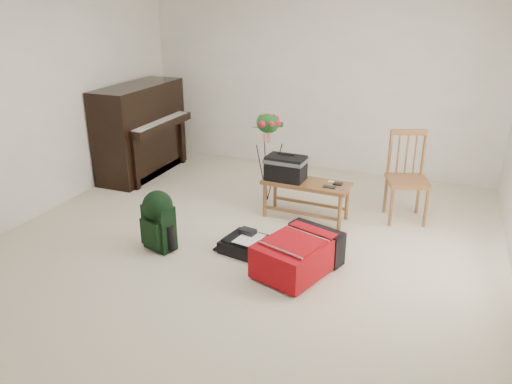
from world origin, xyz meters
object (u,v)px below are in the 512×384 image
at_px(piano, 142,132).
at_px(green_backpack, 158,218).
at_px(bench, 292,173).
at_px(flower_stand, 267,157).
at_px(dining_chair, 408,178).
at_px(black_duffel, 249,245).
at_px(red_suitcase, 299,252).

bearing_deg(piano, green_backpack, -52.97).
xyz_separation_m(piano, bench, (2.41, -0.66, -0.07)).
relative_size(green_backpack, flower_stand, 0.54).
distance_m(green_backpack, flower_stand, 1.69).
xyz_separation_m(dining_chair, black_duffel, (-1.34, -1.39, -0.41)).
xyz_separation_m(bench, red_suitcase, (0.44, -1.10, -0.35)).
bearing_deg(bench, green_backpack, -125.83).
relative_size(red_suitcase, flower_stand, 0.81).
distance_m(dining_chair, red_suitcase, 1.74).
bearing_deg(black_duffel, piano, 154.46).
xyz_separation_m(piano, black_duffel, (2.29, -1.63, -0.52)).
distance_m(bench, flower_stand, 0.54).
relative_size(black_duffel, flower_stand, 0.49).
relative_size(piano, dining_chair, 1.50).
bearing_deg(bench, black_duffel, -94.80).
bearing_deg(red_suitcase, flower_stand, 139.29).
xyz_separation_m(black_duffel, flower_stand, (-0.29, 1.31, 0.48)).
bearing_deg(green_backpack, flower_stand, 87.28).
bearing_deg(bench, flower_stand, 143.66).
height_order(bench, green_backpack, bench).
xyz_separation_m(bench, dining_chair, (1.22, 0.42, -0.04)).
xyz_separation_m(red_suitcase, black_duffel, (-0.56, 0.13, -0.10)).
bearing_deg(flower_stand, bench, -42.60).
bearing_deg(flower_stand, red_suitcase, -63.02).
bearing_deg(piano, bench, -15.35).
relative_size(piano, flower_stand, 1.31).
bearing_deg(black_duffel, red_suitcase, -3.23).
xyz_separation_m(piano, red_suitcase, (2.85, -1.77, -0.42)).
bearing_deg(black_duffel, bench, 92.66).
bearing_deg(black_duffel, dining_chair, 56.06).
distance_m(red_suitcase, flower_stand, 1.72).
bearing_deg(green_backpack, black_duffel, 34.13).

